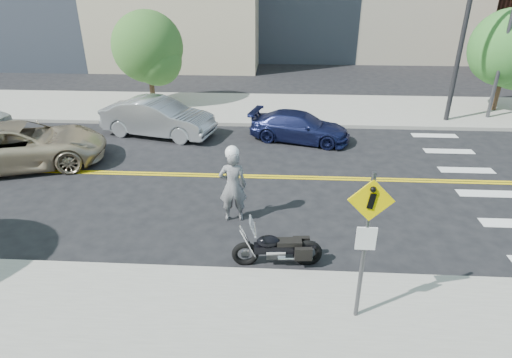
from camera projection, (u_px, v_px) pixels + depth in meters
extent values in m
plane|color=black|center=(198.00, 175.00, 14.10)|extent=(120.00, 120.00, 0.00)
cube|color=#9E9B91|center=(119.00, 358.00, 7.33)|extent=(60.00, 5.00, 0.15)
cube|color=#9E9B91|center=(225.00, 108.00, 20.80)|extent=(60.00, 5.00, 0.15)
cylinder|color=#4C4C51|center=(510.00, 23.00, 17.50)|extent=(0.16, 0.16, 8.00)
cylinder|color=black|center=(463.00, 37.00, 17.37)|extent=(0.20, 0.20, 7.00)
cylinder|color=#4C4C51|center=(364.00, 250.00, 7.50)|extent=(0.08, 0.08, 3.00)
cube|color=#F9D800|center=(371.00, 200.00, 7.04)|extent=(0.78, 0.03, 0.78)
cube|color=white|center=(366.00, 239.00, 7.37)|extent=(0.35, 0.03, 0.45)
imported|color=silver|center=(233.00, 186.00, 11.16)|extent=(0.78, 0.55, 2.00)
sphere|color=white|center=(232.00, 153.00, 10.74)|extent=(0.36, 0.36, 0.36)
imported|color=tan|center=(22.00, 145.00, 14.46)|extent=(5.93, 4.11, 1.51)
imported|color=#9EA2A6|center=(158.00, 118.00, 17.23)|extent=(4.79, 2.62, 1.50)
imported|color=#191F4C|center=(300.00, 127.00, 16.76)|extent=(4.19, 2.53, 1.14)
cylinder|color=#382619|center=(150.00, 69.00, 20.51)|extent=(0.24, 0.24, 3.68)
sphere|color=#2E601E|center=(148.00, 47.00, 20.06)|extent=(3.32, 3.32, 3.32)
cylinder|color=#382619|center=(502.00, 72.00, 19.51)|extent=(0.23, 0.23, 3.84)
sphere|color=#2A6E22|center=(508.00, 48.00, 19.05)|extent=(3.39, 3.39, 3.39)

